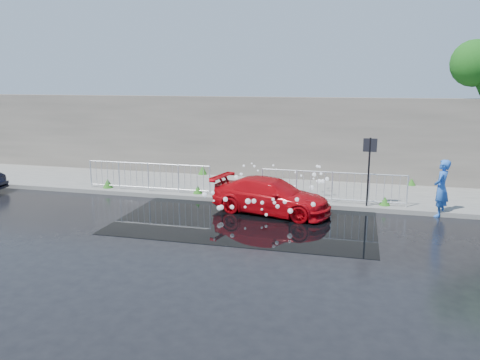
% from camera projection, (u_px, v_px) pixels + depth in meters
% --- Properties ---
extents(ground, '(90.00, 90.00, 0.00)m').
position_uv_depth(ground, '(223.00, 228.00, 14.08)').
color(ground, black).
rests_on(ground, ground).
extents(pavement, '(30.00, 4.00, 0.15)m').
position_uv_depth(pavement, '(258.00, 189.00, 18.79)').
color(pavement, '#5C5D58').
rests_on(pavement, ground).
extents(curb, '(30.00, 0.25, 0.16)m').
position_uv_depth(curb, '(246.00, 201.00, 16.90)').
color(curb, '#5C5D58').
rests_on(curb, ground).
extents(retaining_wall, '(30.00, 0.60, 3.50)m').
position_uv_depth(retaining_wall, '(269.00, 137.00, 20.49)').
color(retaining_wall, '#5A534C').
rests_on(retaining_wall, pavement).
extents(puddle, '(8.00, 5.00, 0.01)m').
position_uv_depth(puddle, '(247.00, 220.00, 14.90)').
color(puddle, black).
rests_on(puddle, ground).
extents(sign_post, '(0.45, 0.06, 2.50)m').
position_uv_depth(sign_post, '(369.00, 161.00, 15.62)').
color(sign_post, black).
rests_on(sign_post, ground).
extents(railing_left, '(5.05, 0.05, 1.10)m').
position_uv_depth(railing_left, '(148.00, 176.00, 18.07)').
color(railing_left, silver).
rests_on(railing_left, pavement).
extents(railing_right, '(5.05, 0.05, 1.10)m').
position_uv_depth(railing_right, '(332.00, 186.00, 16.36)').
color(railing_right, silver).
rests_on(railing_right, pavement).
extents(weeds, '(12.17, 3.93, 0.42)m').
position_uv_depth(weeds, '(246.00, 185.00, 18.37)').
color(weeds, '#275616').
rests_on(weeds, pavement).
extents(water_spray, '(3.63, 5.65, 1.01)m').
position_uv_depth(water_spray, '(276.00, 190.00, 15.99)').
color(water_spray, white).
rests_on(water_spray, ground).
extents(red_car, '(4.29, 2.49, 1.17)m').
position_uv_depth(red_car, '(271.00, 196.00, 15.58)').
color(red_car, '#B4070E').
rests_on(red_car, ground).
extents(person, '(0.70, 0.81, 1.88)m').
position_uv_depth(person, '(441.00, 188.00, 15.13)').
color(person, blue).
rests_on(person, ground).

